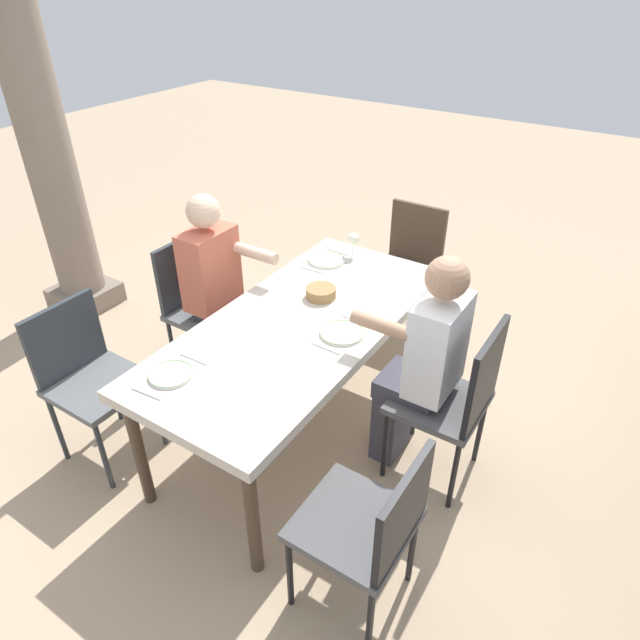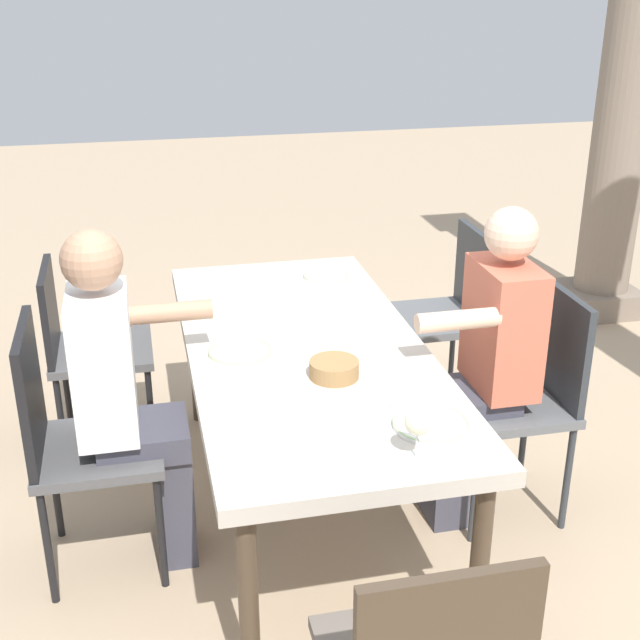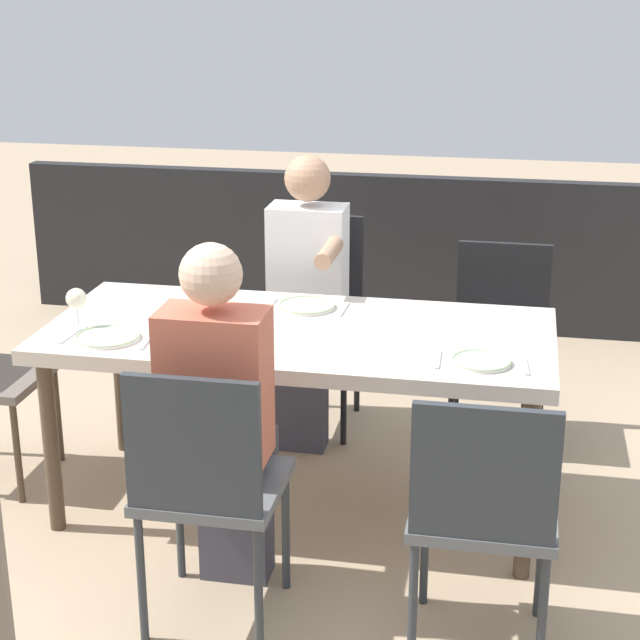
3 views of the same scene
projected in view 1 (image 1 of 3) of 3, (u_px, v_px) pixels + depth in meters
name	position (u px, v px, depth m)	size (l,w,h in m)	color
ground_plane	(302.00, 425.00, 3.37)	(16.00, 16.00, 0.00)	tan
dining_table	(300.00, 331.00, 2.99)	(1.92, 0.87, 0.75)	beige
chair_west_north	(87.00, 372.00, 2.94)	(0.44, 0.44, 0.91)	#5B5E61
chair_west_south	(371.00, 524.00, 2.18)	(0.44, 0.44, 0.87)	#4F4F50
chair_mid_north	(200.00, 300.00, 3.54)	(0.44, 0.44, 0.93)	#5B5E61
chair_mid_south	(456.00, 396.00, 2.75)	(0.44, 0.44, 0.96)	#4F4F50
chair_head_east	(408.00, 260.00, 4.05)	(0.44, 0.44, 0.91)	#6A6158
diner_woman_green	(221.00, 290.00, 3.38)	(0.35, 0.49, 1.27)	#3F3F4C
diner_man_white	(422.00, 362.00, 2.77)	(0.35, 0.49, 1.28)	#3F3F4C
stone_column_centre	(39.00, 120.00, 3.75)	(0.44, 0.44, 2.94)	gray
plate_0	(171.00, 374.00, 2.57)	(0.21, 0.21, 0.02)	white
fork_0	(146.00, 393.00, 2.47)	(0.02, 0.17, 0.01)	silver
spoon_0	(194.00, 359.00, 2.68)	(0.02, 0.17, 0.01)	silver
plate_1	(342.00, 333.00, 2.85)	(0.23, 0.23, 0.02)	white
fork_1	(326.00, 348.00, 2.75)	(0.02, 0.17, 0.01)	silver
spoon_1	(356.00, 320.00, 2.96)	(0.02, 0.17, 0.01)	silver
plate_2	(327.00, 260.00, 3.53)	(0.24, 0.24, 0.02)	white
wine_glass_2	(353.00, 240.00, 3.54)	(0.08, 0.08, 0.16)	white
fork_2	(313.00, 270.00, 3.43)	(0.02, 0.17, 0.01)	silver
spoon_2	(339.00, 252.00, 3.64)	(0.02, 0.17, 0.01)	silver
bread_basket	(321.00, 292.00, 3.15)	(0.17, 0.17, 0.06)	#9E7547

